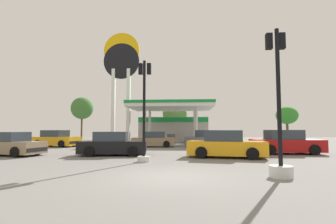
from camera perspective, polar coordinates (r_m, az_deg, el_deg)
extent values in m
plane|color=slate|center=(8.80, 0.12, -14.57)|extent=(90.00, 90.00, 0.00)
cube|color=#ADA89E|center=(35.01, 1.38, -4.00)|extent=(9.07, 5.58, 3.23)
cube|color=#148C38|center=(32.20, 1.14, -1.75)|extent=(9.07, 0.12, 0.60)
cube|color=white|center=(28.48, 0.74, 1.07)|extent=(9.16, 7.13, 0.35)
cube|color=#148C38|center=(28.51, 0.74, 1.72)|extent=(9.26, 7.23, 0.30)
cylinder|color=silver|center=(26.72, -5.40, -3.21)|extent=(0.32, 0.32, 3.96)
cylinder|color=silver|center=(26.38, 6.47, -3.19)|extent=(0.32, 0.32, 3.96)
cylinder|color=silver|center=(30.60, -4.19, -3.31)|extent=(0.32, 0.32, 3.96)
cylinder|color=silver|center=(30.30, 6.16, -3.29)|extent=(0.32, 0.32, 3.96)
cube|color=#4C4C51|center=(28.39, 0.75, -6.15)|extent=(0.90, 0.60, 1.10)
cube|color=white|center=(31.18, -12.39, 1.44)|extent=(0.40, 0.56, 9.04)
cube|color=white|center=(30.71, -9.02, 1.48)|extent=(0.40, 0.56, 9.04)
cylinder|color=black|center=(31.93, -10.58, 11.36)|extent=(4.43, 0.22, 4.43)
cylinder|color=#F2B20C|center=(32.32, -10.54, 13.63)|extent=(4.43, 0.22, 4.43)
cube|color=white|center=(32.16, -10.54, 12.48)|extent=(4.07, 0.08, 0.80)
cylinder|color=black|center=(18.18, -27.62, -7.67)|extent=(0.65, 0.34, 0.62)
cylinder|color=black|center=(17.01, -31.52, -7.82)|extent=(0.65, 0.34, 0.62)
cylinder|color=black|center=(19.99, -32.89, -7.11)|extent=(0.65, 0.34, 0.62)
cube|color=#8C7556|center=(18.48, -32.24, -6.81)|extent=(4.32, 2.51, 0.73)
cube|color=#2D3842|center=(18.56, -32.46, -4.82)|extent=(2.20, 1.88, 0.62)
cube|color=black|center=(17.06, -27.76, -7.61)|extent=(0.45, 1.60, 0.23)
cylinder|color=black|center=(15.91, 18.22, -8.43)|extent=(0.70, 0.34, 0.67)
cylinder|color=black|center=(14.13, 18.74, -9.00)|extent=(0.70, 0.34, 0.67)
cylinder|color=black|center=(15.95, 8.36, -8.57)|extent=(0.70, 0.34, 0.67)
cylinder|color=black|center=(14.18, 7.63, -9.16)|extent=(0.70, 0.34, 0.67)
cube|color=orange|center=(14.96, 13.22, -7.98)|extent=(4.62, 2.56, 0.79)
cube|color=#2D3842|center=(14.93, 12.58, -5.36)|extent=(2.33, 1.96, 0.67)
cube|color=black|center=(15.09, 21.47, -8.21)|extent=(0.43, 1.73, 0.25)
cylinder|color=black|center=(24.11, 13.08, -6.96)|extent=(0.70, 0.41, 0.66)
cylinder|color=black|center=(22.36, 12.43, -7.21)|extent=(0.70, 0.41, 0.66)
cylinder|color=black|center=(24.64, 6.85, -6.97)|extent=(0.70, 0.41, 0.66)
cylinder|color=black|center=(22.93, 5.74, -7.20)|extent=(0.70, 0.41, 0.66)
cube|color=slate|center=(23.46, 9.49, -6.56)|extent=(4.67, 3.01, 0.78)
cube|color=#2D3842|center=(23.47, 9.10, -4.90)|extent=(2.44, 2.14, 0.66)
cube|color=black|center=(23.13, 14.69, -6.80)|extent=(0.63, 1.68, 0.25)
cylinder|color=black|center=(16.85, -7.65, -8.40)|extent=(0.65, 0.30, 0.63)
cylinder|color=black|center=(15.18, -8.08, -8.88)|extent=(0.65, 0.30, 0.63)
cylinder|color=black|center=(17.21, -16.22, -8.18)|extent=(0.65, 0.30, 0.63)
cylinder|color=black|center=(15.58, -17.56, -8.61)|extent=(0.65, 0.30, 0.63)
cube|color=black|center=(16.14, -12.40, -7.81)|extent=(4.30, 2.26, 0.74)
cube|color=#2D3842|center=(16.13, -12.88, -5.51)|extent=(2.14, 1.78, 0.63)
cube|color=black|center=(15.98, -5.18, -8.31)|extent=(0.34, 1.63, 0.23)
cylinder|color=black|center=(19.84, 28.05, -7.23)|extent=(0.68, 0.25, 0.67)
cylinder|color=black|center=(18.22, 30.50, -7.48)|extent=(0.68, 0.25, 0.67)
cylinder|color=black|center=(18.84, 20.46, -7.65)|extent=(0.68, 0.25, 0.67)
cylinder|color=black|center=(17.13, 22.31, -7.99)|extent=(0.68, 0.25, 0.67)
cube|color=#A51111|center=(18.45, 25.37, -6.91)|extent=(4.45, 1.95, 0.80)
cube|color=#2D3842|center=(18.36, 24.85, -4.78)|extent=(2.14, 1.69, 0.67)
cube|color=black|center=(19.38, 31.33, -6.90)|extent=(0.17, 1.76, 0.25)
cylinder|color=black|center=(22.58, -6.59, -7.32)|extent=(0.62, 0.28, 0.60)
cylinder|color=black|center=(24.18, -6.34, -7.10)|extent=(0.62, 0.28, 0.60)
cylinder|color=black|center=(22.55, -0.34, -7.35)|extent=(0.62, 0.28, 0.60)
cylinder|color=black|center=(24.16, -0.51, -7.12)|extent=(0.62, 0.28, 0.60)
cube|color=#8C7556|center=(23.32, -3.45, -6.75)|extent=(4.10, 2.11, 0.71)
cube|color=#2D3842|center=(23.30, -3.09, -5.23)|extent=(2.04, 1.68, 0.60)
cube|color=black|center=(23.43, -8.21, -6.95)|extent=(0.30, 1.57, 0.22)
cylinder|color=black|center=(25.82, -20.62, -6.61)|extent=(0.69, 0.36, 0.66)
cylinder|color=black|center=(24.44, -23.14, -6.70)|extent=(0.69, 0.36, 0.66)
cylinder|color=black|center=(27.51, -25.07, -6.31)|extent=(0.69, 0.36, 0.66)
cylinder|color=black|center=(26.22, -27.65, -6.36)|extent=(0.69, 0.36, 0.66)
cube|color=orange|center=(25.96, -24.15, -6.02)|extent=(4.59, 2.70, 0.78)
cube|color=#2D3842|center=(26.04, -24.36, -4.52)|extent=(2.35, 2.01, 0.66)
cube|color=black|center=(24.64, -20.42, -6.51)|extent=(0.49, 1.70, 0.25)
cylinder|color=silver|center=(12.74, -5.56, -10.64)|extent=(0.62, 0.62, 0.28)
cylinder|color=black|center=(12.70, -5.48, 0.95)|extent=(0.14, 0.14, 4.86)
cube|color=black|center=(13.23, -6.26, 9.75)|extent=(0.21, 0.20, 0.57)
sphere|color=red|center=(13.39, -6.16, 10.38)|extent=(0.15, 0.15, 0.15)
sphere|color=#D89E0C|center=(13.34, -6.16, 9.63)|extent=(0.15, 0.15, 0.15)
sphere|color=green|center=(13.30, -6.17, 8.87)|extent=(0.15, 0.15, 0.15)
cube|color=black|center=(13.16, -4.35, 9.81)|extent=(0.21, 0.20, 0.57)
sphere|color=red|center=(13.32, -4.26, 10.44)|extent=(0.15, 0.15, 0.15)
sphere|color=#D89E0C|center=(13.27, -4.27, 9.69)|extent=(0.15, 0.15, 0.15)
sphere|color=green|center=(13.23, -4.27, 8.93)|extent=(0.15, 0.15, 0.15)
cylinder|color=silver|center=(9.41, 24.41, -12.31)|extent=(0.77, 0.77, 0.40)
cylinder|color=black|center=(9.38, 23.96, 3.36)|extent=(0.14, 0.14, 4.73)
cube|color=black|center=(9.89, 22.06, 14.71)|extent=(0.21, 0.20, 0.57)
sphere|color=red|center=(10.06, 21.81, 15.47)|extent=(0.15, 0.15, 0.15)
sphere|color=#D89E0C|center=(10.00, 21.83, 14.49)|extent=(0.15, 0.15, 0.15)
sphere|color=green|center=(9.95, 21.86, 13.51)|extent=(0.15, 0.15, 0.15)
cube|color=black|center=(10.03, 24.53, 14.51)|extent=(0.21, 0.20, 0.57)
sphere|color=red|center=(10.20, 24.25, 15.26)|extent=(0.15, 0.15, 0.15)
sphere|color=#D89E0C|center=(10.14, 24.28, 14.30)|extent=(0.15, 0.15, 0.15)
sphere|color=green|center=(10.09, 24.31, 13.33)|extent=(0.15, 0.15, 0.15)
cylinder|color=brown|center=(42.73, -19.13, -3.44)|extent=(0.27, 0.27, 3.74)
ellipsoid|color=#3A6D2F|center=(42.86, -19.03, 0.83)|extent=(3.52, 3.52, 3.54)
cylinder|color=brown|center=(41.13, 1.57, -4.39)|extent=(0.32, 0.32, 2.68)
ellipsoid|color=#41622D|center=(41.21, 1.56, -0.43)|extent=(4.00, 4.00, 3.78)
cylinder|color=brown|center=(43.08, 25.61, -4.04)|extent=(0.36, 0.36, 2.58)
ellipsoid|color=#30862B|center=(43.14, 25.51, -0.69)|extent=(3.28, 3.28, 2.72)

